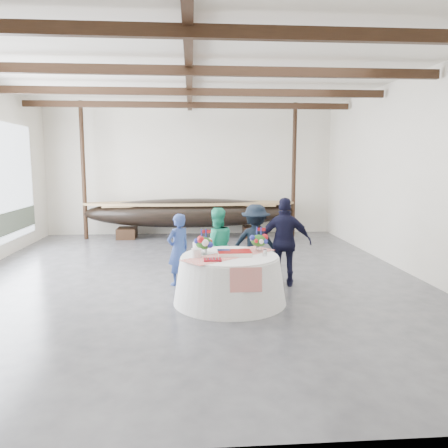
{
  "coord_description": "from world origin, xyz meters",
  "views": [
    {
      "loc": [
        0.03,
        -9.58,
        2.53
      ],
      "look_at": [
        0.7,
        -0.5,
        1.25
      ],
      "focal_mm": 35.0,
      "sensor_mm": 36.0,
      "label": 1
    }
  ],
  "objects": [
    {
      "name": "floor",
      "position": [
        0.0,
        0.0,
        0.0
      ],
      "size": [
        10.0,
        12.0,
        0.01
      ],
      "primitive_type": "cube",
      "color": "#3D3D42",
      "rests_on": "ground"
    },
    {
      "name": "wall_back",
      "position": [
        0.0,
        6.0,
        2.25
      ],
      "size": [
        10.0,
        0.02,
        4.5
      ],
      "primitive_type": "cube",
      "color": "silver",
      "rests_on": "ground"
    },
    {
      "name": "ceiling",
      "position": [
        0.0,
        0.0,
        4.5
      ],
      "size": [
        10.0,
        12.0,
        0.01
      ],
      "primitive_type": "cube",
      "color": "white",
      "rests_on": "wall_back"
    },
    {
      "name": "pavilion_structure",
      "position": [
        0.0,
        0.86,
        4.0
      ],
      "size": [
        9.8,
        11.76,
        4.5
      ],
      "color": "black",
      "rests_on": "ground"
    },
    {
      "name": "guest_woman_blue",
      "position": [
        -0.26,
        -0.66,
        0.75
      ],
      "size": [
        0.65,
        0.62,
        1.49
      ],
      "primitive_type": "imported",
      "rotation": [
        0.0,
        0.0,
        3.82
      ],
      "color": "navy",
      "rests_on": "ground"
    },
    {
      "name": "guest_man_left",
      "position": [
        1.37,
        -0.56,
        0.83
      ],
      "size": [
        1.23,
        0.97,
        1.66
      ],
      "primitive_type": "imported",
      "rotation": [
        0.0,
        0.0,
        2.76
      ],
      "color": "black",
      "rests_on": "ground"
    },
    {
      "name": "longboat_display",
      "position": [
        -0.03,
        5.1,
        0.85
      ],
      "size": [
        7.1,
        1.42,
        1.33
      ],
      "color": "black",
      "rests_on": "ground"
    },
    {
      "name": "guest_man_right",
      "position": [
        1.93,
        -0.89,
        0.91
      ],
      "size": [
        1.14,
        0.67,
        1.83
      ],
      "primitive_type": "imported",
      "rotation": [
        0.0,
        0.0,
        2.92
      ],
      "color": "black",
      "rests_on": "ground"
    },
    {
      "name": "guest_woman_teal",
      "position": [
        0.53,
        -0.62,
        0.8
      ],
      "size": [
        0.87,
        0.73,
        1.61
      ],
      "primitive_type": "imported",
      "rotation": [
        0.0,
        0.0,
        3.31
      ],
      "color": "#21AD85",
      "rests_on": "ground"
    },
    {
      "name": "banquet_table",
      "position": [
        0.7,
        -1.9,
        0.44
      ],
      "size": [
        2.05,
        2.05,
        0.88
      ],
      "color": "silver",
      "rests_on": "ground"
    },
    {
      "name": "tabletop_items",
      "position": [
        0.69,
        -1.75,
        1.02
      ],
      "size": [
        1.81,
        1.62,
        0.4
      ],
      "color": "red",
      "rests_on": "banquet_table"
    },
    {
      "name": "wall_front",
      "position": [
        0.0,
        -6.0,
        2.25
      ],
      "size": [
        10.0,
        0.02,
        4.5
      ],
      "primitive_type": "cube",
      "color": "silver",
      "rests_on": "ground"
    },
    {
      "name": "wall_right",
      "position": [
        5.0,
        0.0,
        2.25
      ],
      "size": [
        0.02,
        12.0,
        4.5
      ],
      "primitive_type": "cube",
      "color": "silver",
      "rests_on": "ground"
    }
  ]
}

